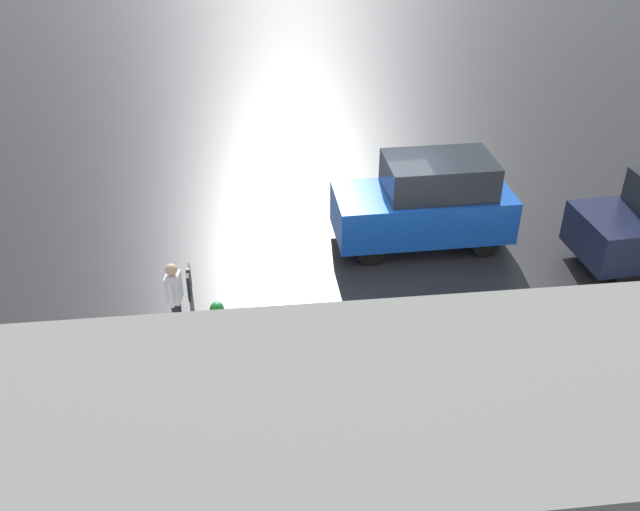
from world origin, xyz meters
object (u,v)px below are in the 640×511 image
at_px(moving_hatchback, 426,202).
at_px(sign_post, 193,312).
at_px(pedestrian, 175,295).
at_px(fire_hydrant, 218,321).

height_order(moving_hatchback, sign_post, sign_post).
xyz_separation_m(moving_hatchback, pedestrian, (5.36, 2.86, -0.07)).
xyz_separation_m(fire_hydrant, sign_post, (0.31, 1.27, 1.18)).
bearing_deg(fire_hydrant, moving_hatchback, -147.23).
xyz_separation_m(moving_hatchback, fire_hydrant, (4.62, 2.97, -0.63)).
height_order(moving_hatchback, fire_hydrant, moving_hatchback).
bearing_deg(sign_post, fire_hydrant, -103.52).
bearing_deg(fire_hydrant, sign_post, 76.48).
relative_size(fire_hydrant, sign_post, 0.33).
xyz_separation_m(pedestrian, sign_post, (-0.43, 1.39, 0.62)).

